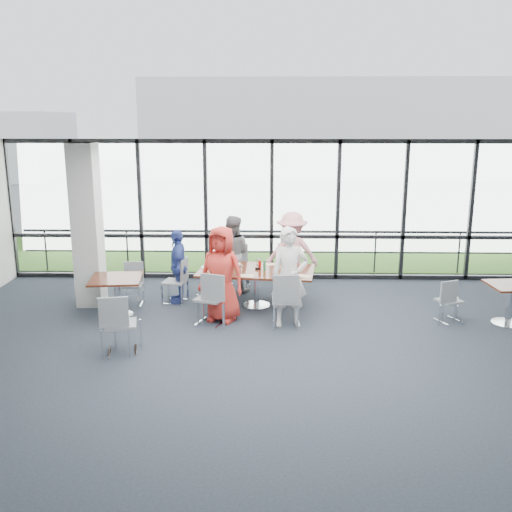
{
  "coord_description": "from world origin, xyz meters",
  "views": [
    {
      "loc": [
        -0.05,
        -7.84,
        3.65
      ],
      "look_at": [
        -0.3,
        2.66,
        1.1
      ],
      "focal_mm": 40.0,
      "sensor_mm": 36.0,
      "label": 1
    }
  ],
  "objects_px": {
    "diner_far_right": "(292,253)",
    "diner_end": "(178,266)",
    "main_table": "(256,275)",
    "chair_main_nl": "(210,298)",
    "diner_far_left": "(232,254)",
    "chair_main_fl": "(239,268)",
    "chair_main_fr": "(287,269)",
    "chair_spare_la": "(121,324)",
    "chair_spare_r": "(449,301)",
    "diner_near_right": "(290,277)",
    "chair_spare_lb": "(132,285)",
    "side_table_right": "(511,292)",
    "structural_column": "(87,226)",
    "side_table_left": "(116,283)",
    "chair_main_end": "(175,282)",
    "chair_main_nr": "(286,300)",
    "diner_near_left": "(222,274)"
  },
  "relations": [
    {
      "from": "diner_near_right",
      "to": "diner_end",
      "type": "height_order",
      "value": "diner_near_right"
    },
    {
      "from": "chair_main_fr",
      "to": "chair_spare_r",
      "type": "height_order",
      "value": "chair_main_fr"
    },
    {
      "from": "diner_near_right",
      "to": "side_table_left",
      "type": "bearing_deg",
      "value": 166.68
    },
    {
      "from": "main_table",
      "to": "chair_main_nl",
      "type": "xyz_separation_m",
      "value": [
        -0.81,
        -1.02,
        -0.17
      ]
    },
    {
      "from": "diner_near_left",
      "to": "chair_main_fl",
      "type": "xyz_separation_m",
      "value": [
        0.2,
        2.07,
        -0.42
      ]
    },
    {
      "from": "chair_spare_la",
      "to": "chair_spare_r",
      "type": "height_order",
      "value": "chair_spare_la"
    },
    {
      "from": "structural_column",
      "to": "diner_far_left",
      "type": "xyz_separation_m",
      "value": [
        2.76,
        0.97,
        -0.77
      ]
    },
    {
      "from": "chair_main_fr",
      "to": "chair_main_end",
      "type": "bearing_deg",
      "value": 15.88
    },
    {
      "from": "chair_main_nr",
      "to": "chair_main_end",
      "type": "relative_size",
      "value": 1.12
    },
    {
      "from": "chair_main_end",
      "to": "chair_spare_r",
      "type": "height_order",
      "value": "chair_main_end"
    },
    {
      "from": "structural_column",
      "to": "chair_spare_la",
      "type": "height_order",
      "value": "structural_column"
    },
    {
      "from": "chair_main_end",
      "to": "chair_spare_la",
      "type": "height_order",
      "value": "chair_spare_la"
    },
    {
      "from": "main_table",
      "to": "structural_column",
      "type": "bearing_deg",
      "value": -173.84
    },
    {
      "from": "side_table_left",
      "to": "side_table_right",
      "type": "bearing_deg",
      "value": -2.12
    },
    {
      "from": "side_table_left",
      "to": "diner_end",
      "type": "xyz_separation_m",
      "value": [
        1.02,
        0.92,
        0.1
      ]
    },
    {
      "from": "diner_far_left",
      "to": "chair_main_fl",
      "type": "xyz_separation_m",
      "value": [
        0.13,
        0.24,
        -0.37
      ]
    },
    {
      "from": "side_table_right",
      "to": "diner_far_right",
      "type": "xyz_separation_m",
      "value": [
        -3.86,
        1.85,
        0.25
      ]
    },
    {
      "from": "chair_spare_lb",
      "to": "diner_far_left",
      "type": "bearing_deg",
      "value": -155.28
    },
    {
      "from": "diner_near_left",
      "to": "chair_spare_la",
      "type": "bearing_deg",
      "value": -113.38
    },
    {
      "from": "diner_far_right",
      "to": "chair_main_nr",
      "type": "height_order",
      "value": "diner_far_right"
    },
    {
      "from": "side_table_right",
      "to": "chair_main_nl",
      "type": "relative_size",
      "value": 0.86
    },
    {
      "from": "structural_column",
      "to": "side_table_left",
      "type": "height_order",
      "value": "structural_column"
    },
    {
      "from": "diner_near_right",
      "to": "chair_main_fl",
      "type": "distance_m",
      "value": 2.56
    },
    {
      "from": "diner_far_left",
      "to": "side_table_left",
      "type": "bearing_deg",
      "value": 49.36
    },
    {
      "from": "structural_column",
      "to": "chair_main_fr",
      "type": "relative_size",
      "value": 3.29
    },
    {
      "from": "chair_main_nl",
      "to": "chair_spare_r",
      "type": "bearing_deg",
      "value": 21.81
    },
    {
      "from": "diner_far_left",
      "to": "chair_spare_la",
      "type": "bearing_deg",
      "value": 76.12
    },
    {
      "from": "diner_far_right",
      "to": "diner_end",
      "type": "relative_size",
      "value": 1.16
    },
    {
      "from": "diner_near_right",
      "to": "chair_spare_la",
      "type": "relative_size",
      "value": 1.86
    },
    {
      "from": "structural_column",
      "to": "main_table",
      "type": "height_order",
      "value": "structural_column"
    },
    {
      "from": "side_table_left",
      "to": "chair_spare_r",
      "type": "height_order",
      "value": "chair_spare_r"
    },
    {
      "from": "chair_spare_lb",
      "to": "diner_end",
      "type": "bearing_deg",
      "value": -166.76
    },
    {
      "from": "side_table_right",
      "to": "diner_far_left",
      "type": "bearing_deg",
      "value": 159.47
    },
    {
      "from": "chair_main_fl",
      "to": "chair_main_nr",
      "type": "bearing_deg",
      "value": 118.68
    },
    {
      "from": "chair_main_fr",
      "to": "main_table",
      "type": "bearing_deg",
      "value": 53.91
    },
    {
      "from": "main_table",
      "to": "side_table_left",
      "type": "bearing_deg",
      "value": -159.26
    },
    {
      "from": "main_table",
      "to": "diner_near_right",
      "type": "xyz_separation_m",
      "value": [
        0.61,
        -1.05,
        0.25
      ]
    },
    {
      "from": "diner_far_right",
      "to": "diner_end",
      "type": "distance_m",
      "value": 2.41
    },
    {
      "from": "chair_spare_lb",
      "to": "chair_spare_r",
      "type": "xyz_separation_m",
      "value": [
        6.03,
        -0.82,
        -0.01
      ]
    },
    {
      "from": "chair_main_nr",
      "to": "chair_main_fl",
      "type": "relative_size",
      "value": 1.07
    },
    {
      "from": "side_table_left",
      "to": "chair_main_nl",
      "type": "bearing_deg",
      "value": -11.85
    },
    {
      "from": "diner_far_right",
      "to": "chair_main_fr",
      "type": "height_order",
      "value": "diner_far_right"
    },
    {
      "from": "diner_near_right",
      "to": "diner_end",
      "type": "bearing_deg",
      "value": 142.86
    },
    {
      "from": "diner_far_right",
      "to": "chair_spare_r",
      "type": "bearing_deg",
      "value": 143.01
    },
    {
      "from": "main_table",
      "to": "chair_main_fr",
      "type": "height_order",
      "value": "chair_main_fr"
    },
    {
      "from": "diner_near_right",
      "to": "diner_end",
      "type": "xyz_separation_m",
      "value": [
        -2.2,
        1.32,
        -0.15
      ]
    },
    {
      "from": "side_table_left",
      "to": "chair_main_end",
      "type": "distance_m",
      "value": 1.28
    },
    {
      "from": "chair_spare_la",
      "to": "chair_spare_lb",
      "type": "bearing_deg",
      "value": 87.26
    },
    {
      "from": "main_table",
      "to": "chair_main_fr",
      "type": "xyz_separation_m",
      "value": [
        0.64,
        1.08,
        -0.16
      ]
    },
    {
      "from": "diner_end",
      "to": "chair_main_fr",
      "type": "height_order",
      "value": "diner_end"
    }
  ]
}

